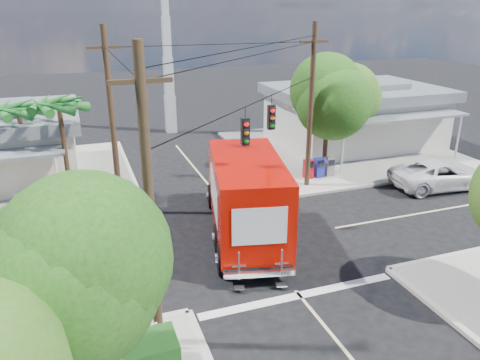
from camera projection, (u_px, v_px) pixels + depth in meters
name	position (u px, v px, depth m)	size (l,w,h in m)	color
ground	(255.00, 242.00, 20.53)	(120.00, 120.00, 0.00)	black
sidewalk_ne	(341.00, 149.00, 33.54)	(14.12, 14.12, 0.14)	gray
sidewalk_nw	(8.00, 186.00, 26.65)	(14.12, 14.12, 0.14)	gray
road_markings	(269.00, 258.00, 19.24)	(32.00, 32.00, 0.01)	beige
building_ne	(354.00, 113.00, 34.22)	(11.80, 10.20, 4.50)	silver
radio_tower	(168.00, 61.00, 36.33)	(0.80, 0.80, 17.00)	silver
tree_sw_front	(86.00, 271.00, 10.15)	(3.88, 3.78, 6.03)	#422D1C
tree_ne_front	(329.00, 97.00, 27.10)	(4.21, 4.14, 6.66)	#422D1C
tree_ne_back	(347.00, 97.00, 30.07)	(3.77, 3.66, 5.82)	#422D1C
palm_nw_front	(59.00, 107.00, 22.99)	(3.01, 3.08, 5.59)	#422D1C
palm_nw_back	(18.00, 111.00, 23.81)	(3.01, 3.08, 5.19)	#422D1C
utility_poles	(208.00, 133.00, 19.80)	(12.00, 10.68, 9.00)	#473321
picket_fence	(67.00, 356.00, 12.89)	(5.94, 0.06, 1.00)	silver
vending_boxes	(319.00, 167.00, 27.82)	(1.90, 0.50, 1.10)	red
delivery_truck	(245.00, 195.00, 20.42)	(4.56, 9.27, 3.86)	black
parked_car	(441.00, 174.00, 26.39)	(2.62, 5.67, 1.58)	silver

